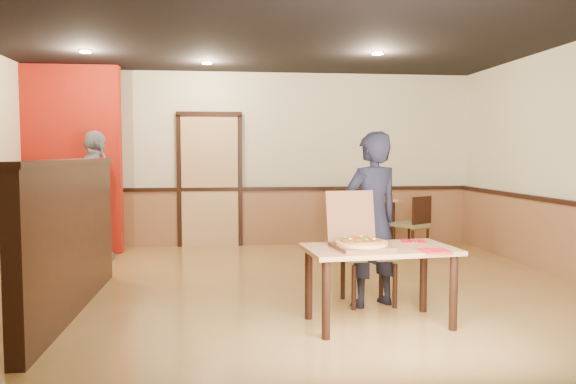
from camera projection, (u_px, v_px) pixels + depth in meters
name	position (u px, v px, depth m)	size (l,w,h in m)	color
floor	(281.00, 300.00, 5.74)	(7.00, 7.00, 0.00)	tan
ceiling	(281.00, 22.00, 5.55)	(7.00, 7.00, 0.00)	black
wall_back	(259.00, 159.00, 9.12)	(7.00, 7.00, 0.00)	beige
wainscot_back	(260.00, 218.00, 9.15)	(7.00, 0.04, 0.90)	#97633C
chair_rail_back	(260.00, 189.00, 9.10)	(7.00, 0.06, 0.06)	black
back_door	(210.00, 181.00, 9.01)	(0.90, 0.06, 2.10)	tan
booth_partition	(71.00, 235.00, 5.27)	(0.20, 3.10, 1.44)	black
red_accent_panel	(66.00, 160.00, 8.30)	(1.60, 0.20, 2.78)	#A4180B
spot_a	(85.00, 52.00, 7.08)	(0.14, 0.14, 0.02)	#FFDDB2
spot_b	(207.00, 63.00, 7.94)	(0.14, 0.14, 0.02)	#FFDDB2
spot_c	(377.00, 53.00, 7.19)	(0.14, 0.14, 0.02)	#FFDDB2
main_table	(379.00, 259.00, 4.89)	(1.35, 0.85, 0.69)	#B0744A
diner_chair	(366.00, 248.00, 5.65)	(0.52, 0.52, 1.01)	olive
side_chair_left	(351.00, 218.00, 8.26)	(0.65, 0.65, 1.00)	olive
side_chair_right	(414.00, 222.00, 8.39)	(0.59, 0.59, 0.86)	olive
side_table	(372.00, 209.00, 8.92)	(0.87, 0.87, 0.79)	#B0744A
diner	(372.00, 219.00, 5.48)	(0.63, 0.41, 1.71)	black
passerby	(96.00, 196.00, 7.85)	(1.07, 0.44, 1.82)	gray
pizza_box	(359.00, 241.00, 4.84)	(0.52, 0.59, 0.48)	brown
pizza	(362.00, 243.00, 4.80)	(0.44, 0.44, 0.03)	#D3954C
napkin_near	(434.00, 250.00, 4.69)	(0.25, 0.25, 0.01)	red
napkin_far	(413.00, 241.00, 5.19)	(0.25, 0.25, 0.01)	red
condiment	(374.00, 194.00, 8.77)	(0.06, 0.06, 0.15)	#94351B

